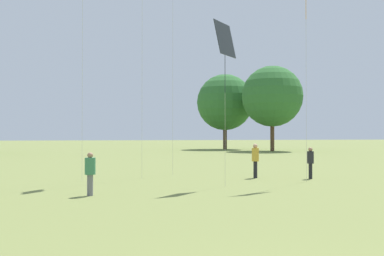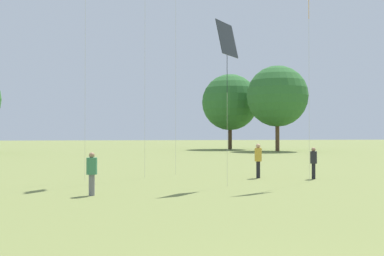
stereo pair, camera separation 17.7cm
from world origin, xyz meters
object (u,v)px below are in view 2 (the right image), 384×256
(person_standing_0, at_px, (314,160))
(kite_0, at_px, (227,41))
(distant_tree_1, at_px, (230,102))
(distant_tree_0, at_px, (277,96))
(person_standing_4, at_px, (92,170))
(person_standing_3, at_px, (258,158))

(person_standing_0, bearing_deg, kite_0, -36.15)
(person_standing_0, bearing_deg, distant_tree_1, -160.03)
(distant_tree_0, bearing_deg, kite_0, -113.89)
(person_standing_4, distance_m, kite_0, 7.76)
(person_standing_0, relative_size, person_standing_4, 1.00)
(person_standing_0, xyz_separation_m, kite_0, (-4.91, -2.24, 5.19))
(person_standing_0, bearing_deg, distant_tree_0, -168.73)
(person_standing_3, distance_m, kite_0, 6.45)
(person_standing_4, xyz_separation_m, distant_tree_1, (17.21, 45.42, 5.79))
(person_standing_3, xyz_separation_m, person_standing_4, (-7.86, -5.00, -0.11))
(person_standing_0, relative_size, person_standing_3, 0.90)
(person_standing_4, height_order, kite_0, kite_0)
(person_standing_0, distance_m, person_standing_3, 2.67)
(person_standing_3, xyz_separation_m, kite_0, (-2.41, -3.15, 5.09))
(person_standing_0, bearing_deg, person_standing_4, -39.13)
(person_standing_0, relative_size, distant_tree_1, 0.14)
(kite_0, height_order, distant_tree_0, distant_tree_0)
(kite_0, distance_m, distant_tree_1, 45.13)
(person_standing_0, relative_size, distant_tree_0, 0.14)
(person_standing_0, height_order, person_standing_3, person_standing_3)
(person_standing_3, xyz_separation_m, distant_tree_1, (9.35, 40.43, 5.67))
(kite_0, bearing_deg, distant_tree_1, 71.09)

